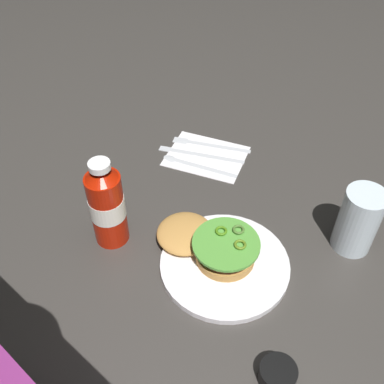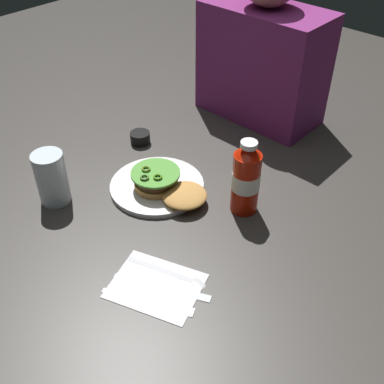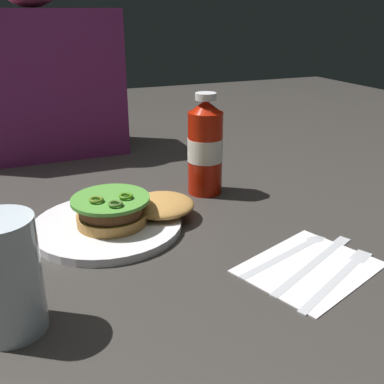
{
  "view_description": "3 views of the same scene",
  "coord_description": "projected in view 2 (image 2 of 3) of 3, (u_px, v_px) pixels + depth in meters",
  "views": [
    {
      "loc": [
        -0.28,
        0.53,
        0.7
      ],
      "look_at": [
        0.15,
        0.03,
        0.06
      ],
      "focal_mm": 41.89,
      "sensor_mm": 36.0,
      "label": 1
    },
    {
      "loc": [
        0.73,
        -0.55,
        0.78
      ],
      "look_at": [
        0.16,
        0.07,
        0.09
      ],
      "focal_mm": 44.02,
      "sensor_mm": 36.0,
      "label": 2
    },
    {
      "loc": [
        -0.12,
        -0.57,
        0.34
      ],
      "look_at": [
        0.14,
        0.05,
        0.06
      ],
      "focal_mm": 42.11,
      "sensor_mm": 36.0,
      "label": 3
    }
  ],
  "objects": [
    {
      "name": "diner_person",
      "position": [
        263.0,
        52.0,
        1.41
      ],
      "size": [
        0.38,
        0.19,
        0.51
      ],
      "color": "#752667",
      "rests_on": "ground_plane"
    },
    {
      "name": "fork_utensil",
      "position": [
        155.0,
        302.0,
        0.95
      ],
      "size": [
        0.19,
        0.1,
        0.0
      ],
      "color": "silver",
      "rests_on": "napkin"
    },
    {
      "name": "water_glass",
      "position": [
        52.0,
        178.0,
        1.16
      ],
      "size": [
        0.08,
        0.08,
        0.14
      ],
      "primitive_type": "cylinder",
      "color": "silver",
      "rests_on": "ground_plane"
    },
    {
      "name": "spoon_utensil",
      "position": [
        177.0,
        274.0,
        1.0
      ],
      "size": [
        0.18,
        0.07,
        0.0
      ],
      "color": "silver",
      "rests_on": "napkin"
    },
    {
      "name": "ketchup_bottle",
      "position": [
        246.0,
        179.0,
        1.12
      ],
      "size": [
        0.07,
        0.07,
        0.2
      ],
      "color": "#B11806",
      "rests_on": "ground_plane"
    },
    {
      "name": "condiment_cup",
      "position": [
        140.0,
        138.0,
        1.4
      ],
      "size": [
        0.06,
        0.06,
        0.03
      ],
      "primitive_type": "cylinder",
      "color": "black",
      "rests_on": "ground_plane"
    },
    {
      "name": "ground_plane",
      "position": [
        127.0,
        204.0,
        1.19
      ],
      "size": [
        3.0,
        3.0,
        0.0
      ],
      "primitive_type": "plane",
      "color": "#373330"
    },
    {
      "name": "napkin",
      "position": [
        156.0,
        286.0,
        0.98
      ],
      "size": [
        0.22,
        0.2,
        0.0
      ],
      "primitive_type": "cube",
      "rotation": [
        0.0,
        0.0,
        0.34
      ],
      "color": "white",
      "rests_on": "ground_plane"
    },
    {
      "name": "burger_sandwich",
      "position": [
        166.0,
        185.0,
        1.2
      ],
      "size": [
        0.21,
        0.13,
        0.05
      ],
      "color": "#BA823F",
      "rests_on": "dinner_plate"
    },
    {
      "name": "dinner_plate",
      "position": [
        157.0,
        186.0,
        1.24
      ],
      "size": [
        0.25,
        0.25,
        0.01
      ],
      "primitive_type": "cylinder",
      "color": "white",
      "rests_on": "ground_plane"
    },
    {
      "name": "butter_knife",
      "position": [
        168.0,
        288.0,
        0.98
      ],
      "size": [
        0.2,
        0.11,
        0.0
      ],
      "color": "silver",
      "rests_on": "napkin"
    }
  ]
}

